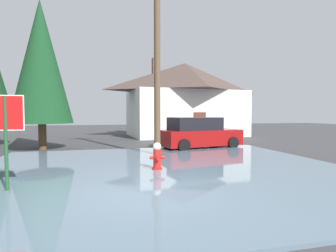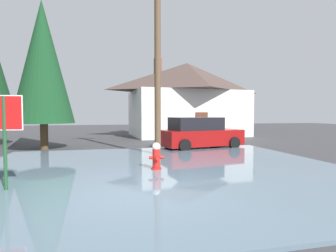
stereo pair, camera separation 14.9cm
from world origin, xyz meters
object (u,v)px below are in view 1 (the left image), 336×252
(house, at_px, (185,98))
(pine_tree_short_left, at_px, (41,62))
(parked_car, at_px, (199,134))
(fire_hydrant, at_px, (157,157))
(utility_pole, at_px, (157,44))
(stop_sign_near, at_px, (5,123))

(house, xyz_separation_m, pine_tree_short_left, (-9.95, -7.05, 1.33))
(parked_car, height_order, pine_tree_short_left, pine_tree_short_left)
(fire_hydrant, height_order, house, house)
(fire_hydrant, bearing_deg, utility_pole, 78.57)
(utility_pole, distance_m, pine_tree_short_left, 6.39)
(fire_hydrant, bearing_deg, parked_car, 57.10)
(stop_sign_near, distance_m, pine_tree_short_left, 8.53)
(fire_hydrant, height_order, pine_tree_short_left, pine_tree_short_left)
(utility_pole, distance_m, house, 11.47)
(parked_car, bearing_deg, house, 77.86)
(stop_sign_near, relative_size, house, 0.22)
(fire_hydrant, relative_size, utility_pole, 0.10)
(pine_tree_short_left, bearing_deg, utility_pole, -31.70)
(stop_sign_near, relative_size, utility_pole, 0.24)
(parked_car, distance_m, pine_tree_short_left, 9.07)
(stop_sign_near, bearing_deg, parked_car, 42.76)
(utility_pole, relative_size, parked_car, 2.05)
(stop_sign_near, distance_m, utility_pole, 7.26)
(parked_car, bearing_deg, utility_pole, -142.48)
(utility_pole, relative_size, pine_tree_short_left, 1.23)
(utility_pole, xyz_separation_m, pine_tree_short_left, (-5.43, 3.35, -0.38))
(fire_hydrant, bearing_deg, stop_sign_near, -158.58)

